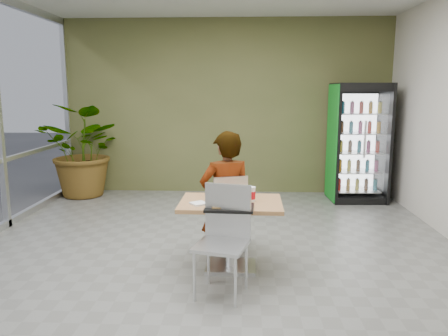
{
  "coord_description": "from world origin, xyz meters",
  "views": [
    {
      "loc": [
        0.34,
        -4.64,
        1.9
      ],
      "look_at": [
        0.11,
        0.43,
        1.0
      ],
      "focal_mm": 35.0,
      "sensor_mm": 36.0,
      "label": 1
    }
  ],
  "objects_px": {
    "soda_cup": "(251,194)",
    "cafeteria_tray": "(229,208)",
    "chair_far": "(228,207)",
    "potted_plant": "(86,150)",
    "chair_near": "(225,230)",
    "seated_woman": "(226,204)",
    "dining_table": "(231,221)",
    "beverage_fridge": "(358,143)"
  },
  "relations": [
    {
      "from": "soda_cup",
      "to": "chair_near",
      "type": "bearing_deg",
      "value": -116.34
    },
    {
      "from": "soda_cup",
      "to": "chair_far",
      "type": "bearing_deg",
      "value": 116.39
    },
    {
      "from": "chair_far",
      "to": "potted_plant",
      "type": "relative_size",
      "value": 0.55
    },
    {
      "from": "chair_far",
      "to": "potted_plant",
      "type": "height_order",
      "value": "potted_plant"
    },
    {
      "from": "seated_woman",
      "to": "cafeteria_tray",
      "type": "relative_size",
      "value": 3.68
    },
    {
      "from": "chair_near",
      "to": "beverage_fridge",
      "type": "height_order",
      "value": "beverage_fridge"
    },
    {
      "from": "soda_cup",
      "to": "seated_woman",
      "type": "bearing_deg",
      "value": 117.16
    },
    {
      "from": "beverage_fridge",
      "to": "cafeteria_tray",
      "type": "bearing_deg",
      "value": -124.57
    },
    {
      "from": "chair_far",
      "to": "cafeteria_tray",
      "type": "height_order",
      "value": "chair_far"
    },
    {
      "from": "cafeteria_tray",
      "to": "potted_plant",
      "type": "height_order",
      "value": "potted_plant"
    },
    {
      "from": "seated_woman",
      "to": "potted_plant",
      "type": "distance_m",
      "value": 3.74
    },
    {
      "from": "beverage_fridge",
      "to": "seated_woman",
      "type": "bearing_deg",
      "value": -133.67
    },
    {
      "from": "seated_woman",
      "to": "beverage_fridge",
      "type": "height_order",
      "value": "beverage_fridge"
    },
    {
      "from": "dining_table",
      "to": "chair_far",
      "type": "xyz_separation_m",
      "value": [
        -0.05,
        0.54,
        0.01
      ]
    },
    {
      "from": "chair_far",
      "to": "chair_near",
      "type": "height_order",
      "value": "chair_near"
    },
    {
      "from": "soda_cup",
      "to": "cafeteria_tray",
      "type": "height_order",
      "value": "soda_cup"
    },
    {
      "from": "dining_table",
      "to": "cafeteria_tray",
      "type": "distance_m",
      "value": 0.38
    },
    {
      "from": "dining_table",
      "to": "soda_cup",
      "type": "height_order",
      "value": "soda_cup"
    },
    {
      "from": "chair_near",
      "to": "potted_plant",
      "type": "relative_size",
      "value": 0.61
    },
    {
      "from": "cafeteria_tray",
      "to": "beverage_fridge",
      "type": "distance_m",
      "value": 4.03
    },
    {
      "from": "chair_far",
      "to": "beverage_fridge",
      "type": "distance_m",
      "value": 3.39
    },
    {
      "from": "beverage_fridge",
      "to": "potted_plant",
      "type": "height_order",
      "value": "beverage_fridge"
    },
    {
      "from": "dining_table",
      "to": "chair_far",
      "type": "distance_m",
      "value": 0.54
    },
    {
      "from": "soda_cup",
      "to": "beverage_fridge",
      "type": "height_order",
      "value": "beverage_fridge"
    },
    {
      "from": "beverage_fridge",
      "to": "soda_cup",
      "type": "bearing_deg",
      "value": -124.24
    },
    {
      "from": "chair_near",
      "to": "potted_plant",
      "type": "distance_m",
      "value": 4.59
    },
    {
      "from": "chair_far",
      "to": "potted_plant",
      "type": "distance_m",
      "value": 3.79
    },
    {
      "from": "chair_far",
      "to": "cafeteria_tray",
      "type": "bearing_deg",
      "value": 74.47
    },
    {
      "from": "cafeteria_tray",
      "to": "beverage_fridge",
      "type": "height_order",
      "value": "beverage_fridge"
    },
    {
      "from": "dining_table",
      "to": "seated_woman",
      "type": "relative_size",
      "value": 0.62
    },
    {
      "from": "soda_cup",
      "to": "dining_table",
      "type": "bearing_deg",
      "value": -178.25
    },
    {
      "from": "seated_woman",
      "to": "soda_cup",
      "type": "relative_size",
      "value": 11.16
    },
    {
      "from": "cafeteria_tray",
      "to": "soda_cup",
      "type": "bearing_deg",
      "value": 55.17
    },
    {
      "from": "chair_near",
      "to": "soda_cup",
      "type": "height_order",
      "value": "chair_near"
    },
    {
      "from": "seated_woman",
      "to": "beverage_fridge",
      "type": "distance_m",
      "value": 3.37
    },
    {
      "from": "dining_table",
      "to": "chair_near",
      "type": "distance_m",
      "value": 0.52
    },
    {
      "from": "dining_table",
      "to": "cafeteria_tray",
      "type": "bearing_deg",
      "value": -90.73
    },
    {
      "from": "chair_near",
      "to": "seated_woman",
      "type": "height_order",
      "value": "seated_woman"
    },
    {
      "from": "dining_table",
      "to": "beverage_fridge",
      "type": "xyz_separation_m",
      "value": [
        2.11,
        3.11,
        0.48
      ]
    },
    {
      "from": "chair_far",
      "to": "seated_woman",
      "type": "height_order",
      "value": "seated_woman"
    },
    {
      "from": "seated_woman",
      "to": "cafeteria_tray",
      "type": "height_order",
      "value": "seated_woman"
    },
    {
      "from": "chair_far",
      "to": "seated_woman",
      "type": "bearing_deg",
      "value": -72.47
    }
  ]
}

